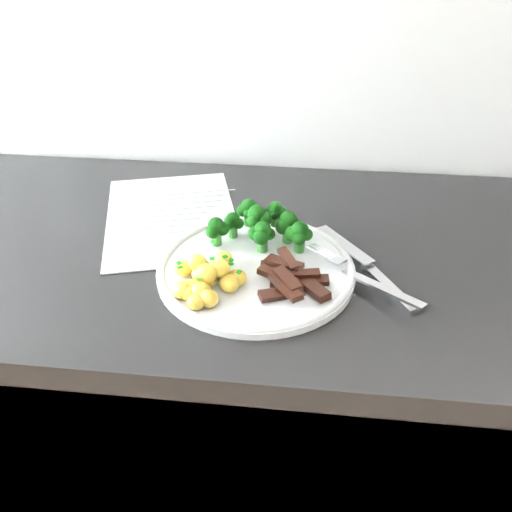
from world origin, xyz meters
The scene contains 8 objects.
counter centered at (0.01, 1.67, 0.45)m, with size 2.39×0.60×0.89m.
recipe_paper centered at (-0.15, 1.75, 0.90)m, with size 0.30×0.36×0.00m.
plate centered at (0.01, 1.60, 0.90)m, with size 0.29×0.29×0.02m.
broccoli centered at (0.02, 1.67, 0.94)m, with size 0.16×0.10×0.06m.
potatoes centered at (-0.05, 1.55, 0.92)m, with size 0.11×0.13×0.04m.
beef_strips centered at (0.07, 1.56, 0.92)m, with size 0.11×0.12×0.03m.
fork centered at (0.17, 1.58, 0.91)m, with size 0.16×0.15×0.02m.
knife centered at (0.19, 1.60, 0.90)m, with size 0.14×0.21×0.03m.
Camera 1 is at (0.08, 0.96, 1.36)m, focal length 37.43 mm.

